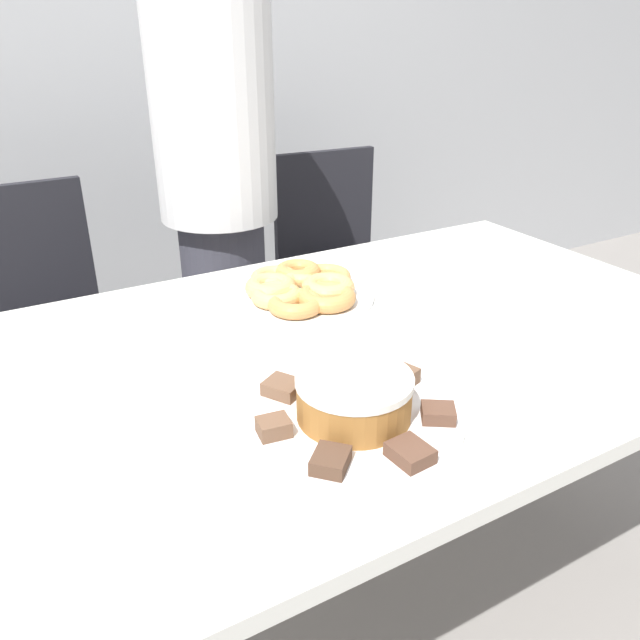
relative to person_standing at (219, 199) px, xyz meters
name	(u,v)px	position (x,y,z in m)	size (l,w,h in m)	color
ground_plane	(321,613)	(-0.09, -0.76, -0.83)	(12.00, 12.00, 0.00)	gray
wall_back	(98,19)	(-0.09, 0.83, 0.47)	(8.00, 0.05, 2.60)	#A8AAAD
table	(321,382)	(-0.09, -0.76, -0.18)	(1.74, 0.96, 0.73)	silver
person_standing	(219,199)	(0.00, 0.00, 0.00)	(0.33, 0.33, 1.58)	#383842
office_chair_left	(47,349)	(-0.51, 0.16, -0.42)	(0.46, 0.46, 0.87)	black
office_chair_right	(342,284)	(0.52, 0.16, -0.42)	(0.46, 0.46, 0.87)	black
plate_cake	(353,418)	(-0.17, -0.99, -0.10)	(0.34, 0.34, 0.01)	white
plate_donuts	(297,296)	(-0.02, -0.52, -0.10)	(0.35, 0.35, 0.01)	white
frosted_cake	(354,396)	(-0.17, -0.99, -0.06)	(0.18, 0.18, 0.07)	#9E662D
lamington_0	(410,453)	(-0.16, -1.12, -0.09)	(0.05, 0.06, 0.02)	brown
lamington_1	(438,413)	(-0.06, -1.06, -0.09)	(0.07, 0.06, 0.02)	brown
lamington_2	(403,377)	(-0.05, -0.95, -0.08)	(0.06, 0.05, 0.03)	brown
lamington_3	(339,368)	(-0.13, -0.87, -0.09)	(0.06, 0.06, 0.02)	#513828
lamington_4	(283,387)	(-0.24, -0.88, -0.09)	(0.07, 0.08, 0.02)	brown
lamington_5	(274,427)	(-0.30, -0.97, -0.08)	(0.05, 0.05, 0.03)	brown
lamington_6	(331,461)	(-0.27, -1.08, -0.09)	(0.07, 0.07, 0.02)	#513828
donut_0	(297,288)	(-0.02, -0.52, -0.08)	(0.12, 0.12, 0.03)	#E5AD66
donut_1	(327,297)	(0.00, -0.60, -0.08)	(0.13, 0.13, 0.04)	#D18E4C
donut_2	(328,287)	(0.03, -0.56, -0.08)	(0.12, 0.12, 0.04)	#E5AD66
donut_3	(325,277)	(0.06, -0.49, -0.08)	(0.12, 0.12, 0.03)	tan
donut_4	(298,272)	(0.02, -0.44, -0.08)	(0.11, 0.11, 0.04)	#D18E4C
donut_5	(275,278)	(-0.04, -0.45, -0.08)	(0.11, 0.11, 0.03)	#E5AD66
donut_6	(270,287)	(-0.08, -0.50, -0.08)	(0.11, 0.11, 0.04)	#E5AD66
donut_7	(276,295)	(-0.09, -0.54, -0.08)	(0.11, 0.11, 0.03)	#E5AD66
donut_8	(296,304)	(-0.07, -0.60, -0.08)	(0.12, 0.12, 0.03)	#D18E4C
napkin	(569,293)	(0.52, -0.81, -0.10)	(0.17, 0.15, 0.01)	white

